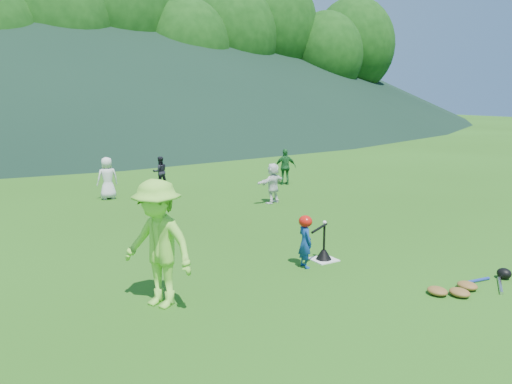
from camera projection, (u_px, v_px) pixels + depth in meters
ground at (324, 260)px, 9.50m from camera, size 120.00×120.00×0.00m
home_plate at (324, 259)px, 9.50m from camera, size 0.45×0.45×0.02m
baseball at (325, 223)px, 9.36m from camera, size 0.08×0.08×0.08m
batter_child at (305, 242)px, 9.03m from camera, size 0.26×0.37×0.94m
adult_coach at (158, 244)px, 7.29m from camera, size 1.20×1.42×1.91m
fielder_a at (107, 178)px, 14.91m from camera, size 0.62×0.41×1.27m
fielder_b at (160, 172)px, 16.89m from camera, size 0.54×0.44×1.04m
fielder_c at (285, 167)px, 17.27m from camera, size 0.79×0.58×1.25m
fielder_d at (273, 183)px, 14.36m from camera, size 1.13×0.69×1.17m
batting_tee at (324, 254)px, 9.48m from camera, size 0.30×0.30×0.68m
batter_gear at (307, 222)px, 8.96m from camera, size 0.71×0.32×0.30m
equipment_pile at (468, 286)px, 8.06m from camera, size 1.80×0.72×0.19m
outfield_fence at (57, 131)px, 32.90m from camera, size 70.07×0.08×1.33m
tree_line at (38, 23)px, 36.45m from camera, size 70.04×11.40×14.82m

